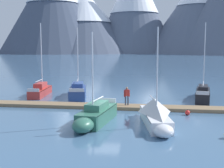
# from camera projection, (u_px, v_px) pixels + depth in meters

# --- Properties ---
(ground_plane) EXTENTS (700.00, 700.00, 0.00)m
(ground_plane) POSITION_uv_depth(u_px,v_px,m) (104.00, 118.00, 24.16)
(ground_plane) COLOR #426689
(mountain_west_summit) EXTENTS (75.44, 75.44, 63.94)m
(mountain_west_summit) POSITION_uv_depth(u_px,v_px,m) (53.00, 4.00, 210.35)
(mountain_west_summit) COLOR #424C60
(mountain_west_summit) RESTS_ON ground
(mountain_central_massif) EXTENTS (74.05, 74.05, 43.36)m
(mountain_central_massif) POSITION_uv_depth(u_px,v_px,m) (85.00, 20.00, 214.13)
(mountain_central_massif) COLOR #4C566B
(mountain_central_massif) RESTS_ON ground
(mountain_shoulder_ridge) EXTENTS (59.59, 59.59, 63.30)m
(mountain_shoulder_ridge) POSITION_uv_depth(u_px,v_px,m) (134.00, 5.00, 215.65)
(mountain_shoulder_ridge) COLOR slate
(mountain_shoulder_ridge) RESTS_ON ground
(mountain_east_summit) EXTENTS (72.87, 72.87, 52.00)m
(mountain_east_summit) POSITION_uv_depth(u_px,v_px,m) (197.00, 14.00, 206.79)
(mountain_east_summit) COLOR slate
(mountain_east_summit) RESTS_ON ground
(dock) EXTENTS (23.87, 2.81, 0.30)m
(dock) POSITION_uv_depth(u_px,v_px,m) (110.00, 107.00, 28.08)
(dock) COLOR #846B4C
(dock) RESTS_ON ground
(sailboat_nearest_berth) EXTENTS (1.78, 6.86, 8.33)m
(sailboat_nearest_berth) POSITION_uv_depth(u_px,v_px,m) (42.00, 90.00, 35.41)
(sailboat_nearest_berth) COLOR #B2332D
(sailboat_nearest_berth) RESTS_ON ground
(sailboat_second_berth) EXTENTS (2.73, 7.00, 7.78)m
(sailboat_second_berth) POSITION_uv_depth(u_px,v_px,m) (78.00, 91.00, 34.27)
(sailboat_second_berth) COLOR navy
(sailboat_second_berth) RESTS_ON ground
(sailboat_mid_dock_port) EXTENTS (2.67, 6.69, 6.74)m
(sailboat_mid_dock_port) POSITION_uv_depth(u_px,v_px,m) (95.00, 116.00, 22.36)
(sailboat_mid_dock_port) COLOR #336B56
(sailboat_mid_dock_port) RESTS_ON ground
(sailboat_mid_dock_starboard) EXTENTS (2.39, 6.93, 7.08)m
(sailboat_mid_dock_starboard) POSITION_uv_depth(u_px,v_px,m) (155.00, 113.00, 22.11)
(sailboat_mid_dock_starboard) COLOR white
(sailboat_mid_dock_starboard) RESTS_ON ground
(sailboat_far_berth) EXTENTS (2.68, 7.38, 8.23)m
(sailboat_far_berth) POSITION_uv_depth(u_px,v_px,m) (203.00, 93.00, 32.67)
(sailboat_far_berth) COLOR black
(sailboat_far_berth) RESTS_ON ground
(person_on_dock) EXTENTS (0.53, 0.37, 1.69)m
(person_on_dock) POSITION_uv_depth(u_px,v_px,m) (127.00, 95.00, 27.86)
(person_on_dock) COLOR #384256
(person_on_dock) RESTS_ON dock
(mooring_buoy_channel_marker) EXTENTS (0.42, 0.42, 0.50)m
(mooring_buoy_channel_marker) POSITION_uv_depth(u_px,v_px,m) (188.00, 113.00, 25.25)
(mooring_buoy_channel_marker) COLOR red
(mooring_buoy_channel_marker) RESTS_ON ground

